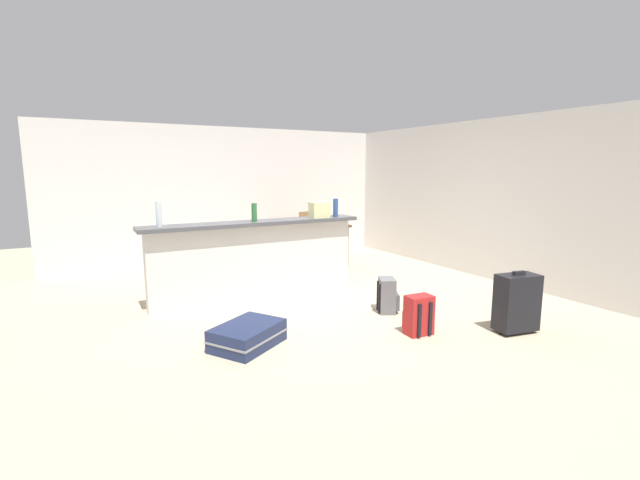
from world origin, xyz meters
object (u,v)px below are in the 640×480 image
(grocery_bag, at_px, (319,210))
(dining_chair_near_partition, at_px, (322,241))
(bottle_clear, at_px, (159,214))
(dining_chair_far_side, at_px, (305,232))
(suitcase_flat_navy, at_px, (248,335))
(dining_table, at_px, (314,230))
(backpack_red, at_px, (418,316))
(backpack_grey, at_px, (387,296))
(suitcase_upright_black, at_px, (517,302))
(bottle_blue, at_px, (336,208))
(bottle_green, at_px, (254,212))

(grocery_bag, bearing_deg, dining_chair_near_partition, 58.34)
(bottle_clear, height_order, dining_chair_near_partition, bottle_clear)
(dining_chair_far_side, bearing_deg, dining_chair_near_partition, -101.93)
(grocery_bag, xyz_separation_m, suitcase_flat_navy, (-1.62, -1.45, -1.05))
(dining_table, bearing_deg, dining_chair_far_side, 79.34)
(grocery_bag, distance_m, dining_table, 1.76)
(dining_table, height_order, suitcase_flat_navy, dining_table)
(backpack_red, relative_size, backpack_grey, 1.00)
(dining_chair_near_partition, height_order, backpack_red, dining_chair_near_partition)
(dining_chair_far_side, height_order, backpack_red, dining_chair_far_side)
(suitcase_flat_navy, xyz_separation_m, backpack_grey, (1.85, 0.16, 0.09))
(dining_chair_near_partition, relative_size, backpack_red, 2.21)
(bottle_clear, relative_size, suitcase_upright_black, 0.45)
(bottle_blue, relative_size, backpack_red, 0.62)
(bottle_blue, bearing_deg, suitcase_upright_black, -73.19)
(dining_chair_far_side, relative_size, suitcase_upright_black, 1.39)
(suitcase_flat_navy, bearing_deg, backpack_red, -18.88)
(dining_chair_near_partition, bearing_deg, backpack_red, -100.37)
(bottle_blue, bearing_deg, dining_table, 72.58)
(grocery_bag, xyz_separation_m, dining_chair_far_side, (0.85, 2.11, -0.64))
(bottle_green, bearing_deg, dining_chair_far_side, 49.14)
(dining_chair_far_side, height_order, backpack_grey, dining_chair_far_side)
(grocery_bag, bearing_deg, suitcase_upright_black, -67.86)
(backpack_red, height_order, backpack_grey, same)
(grocery_bag, relative_size, backpack_red, 0.62)
(bottle_blue, xyz_separation_m, backpack_grey, (-0.03, -1.27, -0.98))
(suitcase_upright_black, bearing_deg, dining_table, 93.88)
(backpack_red, bearing_deg, dining_chair_far_side, 79.21)
(bottle_clear, bearing_deg, dining_chair_far_side, 34.62)
(bottle_green, xyz_separation_m, dining_chair_near_partition, (1.59, 1.01, -0.65))
(bottle_blue, xyz_separation_m, suitcase_upright_black, (0.75, -2.48, -0.85))
(bottle_blue, height_order, backpack_grey, bottle_blue)
(backpack_red, bearing_deg, dining_table, 79.19)
(suitcase_upright_black, bearing_deg, backpack_red, 153.76)
(bottle_clear, relative_size, dining_chair_far_side, 0.32)
(backpack_grey, bearing_deg, grocery_bag, 100.41)
(bottle_blue, xyz_separation_m, suitcase_flat_navy, (-1.88, -1.44, -1.07))
(dining_chair_near_partition, bearing_deg, bottle_green, -147.67)
(backpack_red, xyz_separation_m, suitcase_upright_black, (0.95, -0.47, 0.13))
(bottle_clear, distance_m, dining_table, 3.29)
(backpack_red, distance_m, backpack_grey, 0.76)
(grocery_bag, relative_size, suitcase_upright_black, 0.39)
(bottle_green, height_order, dining_table, bottle_green)
(bottle_green, height_order, dining_chair_far_side, bottle_green)
(dining_table, height_order, backpack_red, dining_table)
(bottle_green, relative_size, grocery_bag, 0.93)
(dining_table, distance_m, dining_chair_far_side, 0.62)
(dining_chair_near_partition, bearing_deg, backpack_grey, -99.54)
(suitcase_flat_navy, xyz_separation_m, suitcase_upright_black, (2.63, -1.04, 0.22))
(bottle_green, height_order, backpack_red, bottle_green)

